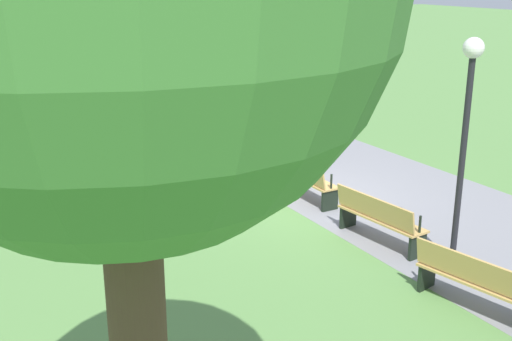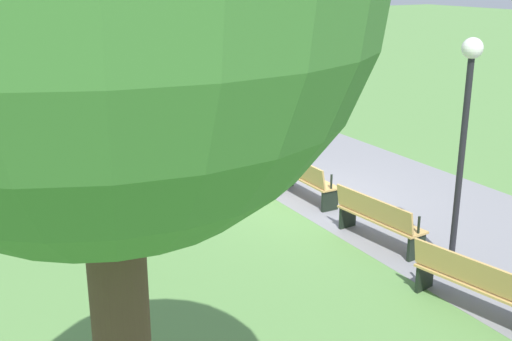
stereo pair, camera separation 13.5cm
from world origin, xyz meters
name	(u,v)px [view 2 (the right image)]	position (x,y,z in m)	size (l,w,h in m)	color
ground_plane	(307,198)	(0.00, 0.00, 0.00)	(120.00, 120.00, 0.00)	#5B8C47
path_paving	(369,186)	(0.00, 1.66, 0.00)	(40.01, 4.55, 0.01)	gray
bench_0	(40,95)	(-12.27, -3.10, 0.47)	(1.81, 1.26, 0.89)	tan
bench_1	(88,103)	(-9.96, -2.02, 0.47)	(1.84, 1.12, 0.89)	tan
bench_2	(137,114)	(-7.55, -1.17, 0.47)	(1.86, 0.97, 0.89)	tan
bench_3	(188,129)	(-5.07, -0.56, 0.47)	(1.86, 0.81, 0.89)	tan
bench_4	(243,149)	(-2.55, -0.19, 0.47)	(1.84, 0.64, 0.89)	tan
bench_5	(304,177)	(0.00, -0.07, 0.47)	(1.80, 0.47, 0.89)	tan
bench_6	(378,218)	(2.55, -0.19, 0.47)	(1.84, 0.64, 0.89)	tan
bench_7	(474,282)	(5.07, -0.56, 0.47)	(1.86, 0.81, 0.89)	tan
person_seated	(42,91)	(-12.07, -3.04, 0.64)	(0.51, 0.60, 1.20)	maroon
lamp_post	(466,110)	(3.80, 0.34, 2.58)	(0.32, 0.32, 3.67)	black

